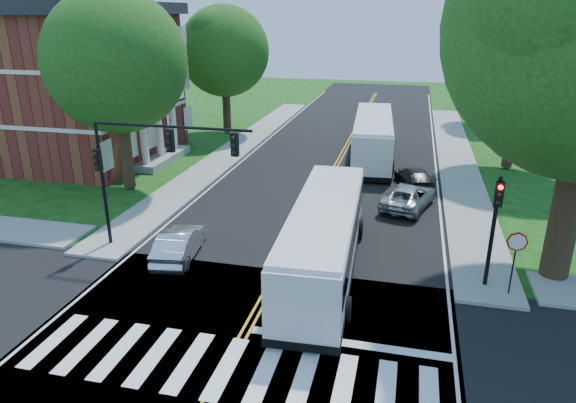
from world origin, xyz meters
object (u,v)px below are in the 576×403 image
(hatchback, at_px, (179,244))
(dark_sedan, at_px, (414,177))
(bus_follow, at_px, (373,137))
(signal_ne, at_px, (495,218))
(bus_lead, at_px, (324,237))
(suv, at_px, (409,196))
(signal_nw, at_px, (147,158))

(hatchback, bearing_deg, dark_sedan, -137.11)
(dark_sedan, bearing_deg, bus_follow, -77.66)
(dark_sedan, bearing_deg, signal_ne, 87.58)
(bus_lead, bearing_deg, hatchback, -0.61)
(suv, height_order, dark_sedan, suv)
(signal_ne, bearing_deg, suv, 110.59)
(hatchback, bearing_deg, bus_follow, -119.17)
(bus_follow, xyz_separation_m, hatchback, (-6.80, -18.17, -0.99))
(signal_nw, distance_m, signal_ne, 14.13)
(bus_follow, relative_size, dark_sedan, 2.92)
(signal_nw, height_order, suv, signal_nw)
(signal_nw, relative_size, hatchback, 1.76)
(signal_nw, xyz_separation_m, bus_follow, (8.13, 17.82, -2.71))
(signal_ne, relative_size, bus_follow, 0.36)
(hatchback, distance_m, dark_sedan, 15.87)
(hatchback, bearing_deg, signal_nw, -23.61)
(signal_nw, xyz_separation_m, bus_lead, (7.67, -0.13, -2.80))
(signal_nw, relative_size, signal_ne, 1.62)
(bus_follow, relative_size, suv, 2.66)
(bus_lead, bearing_deg, signal_nw, -3.59)
(signal_ne, relative_size, dark_sedan, 1.05)
(signal_ne, distance_m, suv, 9.18)
(signal_ne, distance_m, bus_lead, 6.54)
(bus_follow, xyz_separation_m, dark_sedan, (3.07, -5.75, -1.05))
(suv, relative_size, dark_sedan, 1.10)
(bus_lead, height_order, hatchback, bus_lead)
(signal_nw, xyz_separation_m, dark_sedan, (11.19, 12.07, -3.76))
(bus_follow, relative_size, hatchback, 3.02)
(signal_nw, distance_m, dark_sedan, 16.89)
(bus_lead, height_order, suv, bus_lead)
(bus_follow, xyz_separation_m, suv, (2.80, -9.49, -1.01))
(bus_follow, height_order, dark_sedan, bus_follow)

